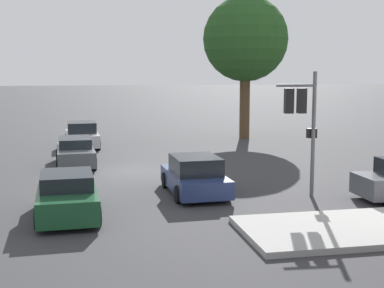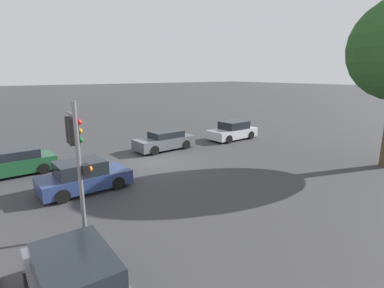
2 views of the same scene
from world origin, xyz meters
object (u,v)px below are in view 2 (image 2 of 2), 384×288
crossing_car_1 (84,177)px  crossing_car_3 (16,162)px  crossing_car_2 (165,141)px  traffic_signal (76,144)px  crossing_car_0 (233,131)px

crossing_car_1 → crossing_car_3: bearing=114.4°
crossing_car_2 → crossing_car_3: 9.45m
traffic_signal → crossing_car_3: bearing=102.3°
traffic_signal → crossing_car_0: (-14.81, -7.90, -2.41)m
crossing_car_1 → crossing_car_3: (2.28, -4.61, -0.01)m
traffic_signal → crossing_car_0: traffic_signal is taller
crossing_car_0 → crossing_car_1: 14.29m
traffic_signal → crossing_car_0: 16.96m
traffic_signal → crossing_car_2: traffic_signal is taller
crossing_car_2 → crossing_car_3: bearing=-3.7°
crossing_car_0 → crossing_car_1: bearing=14.6°
crossing_car_3 → crossing_car_2: bearing=177.1°
traffic_signal → crossing_car_3: traffic_signal is taller
traffic_signal → crossing_car_1: (-1.15, -3.71, -2.45)m
crossing_car_1 → crossing_car_2: 8.46m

